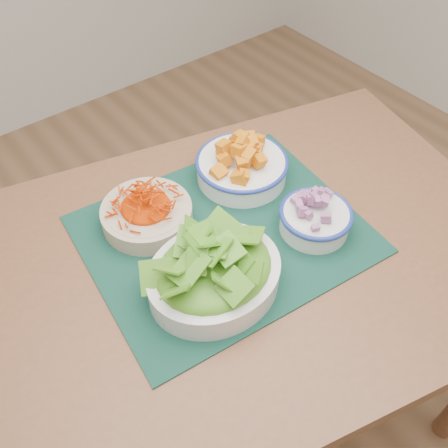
% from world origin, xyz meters
% --- Properties ---
extents(ground, '(4.00, 4.00, 0.00)m').
position_xyz_m(ground, '(0.00, 0.00, 0.00)').
color(ground, '#966C48').
rests_on(ground, ground).
extents(table, '(1.38, 1.08, 0.75)m').
position_xyz_m(table, '(-0.13, 0.21, 0.65)').
color(table, brown).
rests_on(table, ground).
extents(placemat, '(0.62, 0.53, 0.00)m').
position_xyz_m(placemat, '(-0.12, 0.26, 0.75)').
color(placemat, black).
rests_on(placemat, table).
extents(carrot_bowl, '(0.26, 0.26, 0.07)m').
position_xyz_m(carrot_bowl, '(-0.23, 0.39, 0.79)').
color(carrot_bowl, '#C4AE92').
rests_on(carrot_bowl, placemat).
extents(squash_bowl, '(0.22, 0.22, 0.11)m').
position_xyz_m(squash_bowl, '(0.03, 0.38, 0.80)').
color(squash_bowl, white).
rests_on(squash_bowl, placemat).
extents(lettuce_bowl, '(0.28, 0.24, 0.12)m').
position_xyz_m(lettuce_bowl, '(-0.22, 0.17, 0.81)').
color(lettuce_bowl, silver).
rests_on(lettuce_bowl, placemat).
extents(onion_bowl, '(0.17, 0.17, 0.08)m').
position_xyz_m(onion_bowl, '(0.05, 0.16, 0.79)').
color(onion_bowl, silver).
rests_on(onion_bowl, placemat).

